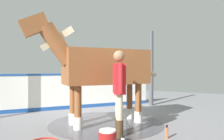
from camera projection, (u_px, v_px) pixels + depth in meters
ground_plane at (101, 120)px, 5.68m from camera, size 16.00×16.00×0.02m
wet_patch at (106, 123)px, 5.35m from camera, size 2.81×2.81×0.00m
barrier_wall at (81, 92)px, 7.43m from camera, size 3.34×4.14×1.19m
roof_post_far at (151, 68)px, 8.00m from camera, size 0.16×0.16×2.74m
horse at (101, 67)px, 5.28m from camera, size 2.33×2.84×2.57m
handler at (119, 86)px, 4.37m from camera, size 0.45×0.60×1.72m
wash_bucket at (108, 139)px, 3.71m from camera, size 0.31×0.31×0.30m
bottle_spray at (167, 132)px, 4.18m from camera, size 0.06×0.06×0.26m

